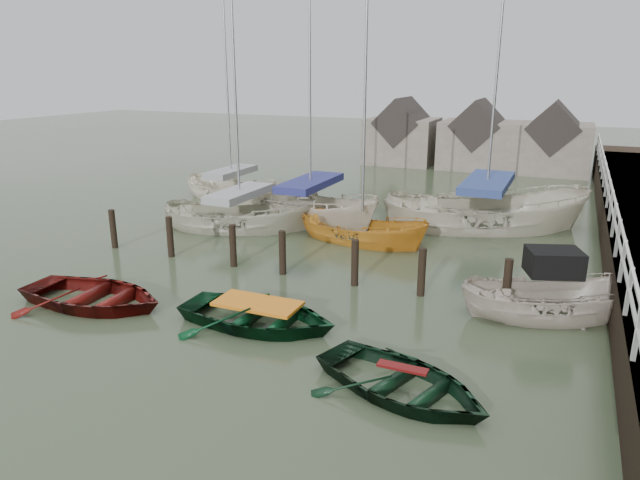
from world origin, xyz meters
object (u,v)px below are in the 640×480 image
at_px(sailboat_a, 241,227).
at_px(sailboat_d, 484,226).
at_px(sailboat_b, 311,220).
at_px(motorboat, 547,315).
at_px(rowboat_green, 258,326).
at_px(rowboat_red, 95,305).
at_px(rowboat_dkgreen, 401,393).
at_px(sailboat_e, 232,198).
at_px(sailboat_c, 362,241).

distance_m(sailboat_a, sailboat_d, 9.84).
bearing_deg(sailboat_b, motorboat, -103.43).
xyz_separation_m(rowboat_green, sailboat_d, (3.77, 11.72, 0.06)).
bearing_deg(rowboat_red, sailboat_d, -37.34).
distance_m(rowboat_red, rowboat_dkgreen, 8.91).
height_order(sailboat_b, sailboat_e, sailboat_b).
relative_size(rowboat_red, sailboat_a, 0.40).
height_order(sailboat_b, sailboat_c, sailboat_b).
distance_m(rowboat_red, rowboat_green, 4.77).
bearing_deg(sailboat_e, sailboat_a, -128.92).
bearing_deg(sailboat_d, rowboat_red, 124.04).
relative_size(rowboat_green, sailboat_a, 0.39).
distance_m(sailboat_b, sailboat_c, 3.51).
bearing_deg(sailboat_b, sailboat_d, -54.57).
distance_m(rowboat_dkgreen, motorboat, 5.54).
bearing_deg(sailboat_a, motorboat, -128.64).
xyz_separation_m(rowboat_green, sailboat_e, (-8.43, 12.13, 0.06)).
bearing_deg(rowboat_red, rowboat_green, -84.72).
bearing_deg(rowboat_green, sailboat_a, 33.23).
height_order(sailboat_c, sailboat_d, sailboat_d).
bearing_deg(motorboat, rowboat_dkgreen, 134.39).
bearing_deg(rowboat_dkgreen, rowboat_green, 88.49).
xyz_separation_m(rowboat_dkgreen, sailboat_e, (-12.58, 13.70, 0.06)).
xyz_separation_m(sailboat_a, sailboat_c, (5.05, 0.35, -0.05)).
bearing_deg(sailboat_a, rowboat_red, 164.29).
relative_size(rowboat_dkgreen, sailboat_a, 0.35).
distance_m(rowboat_green, sailboat_b, 10.33).
distance_m(sailboat_a, sailboat_c, 5.06).
xyz_separation_m(rowboat_red, rowboat_dkgreen, (8.87, -0.89, 0.00)).
bearing_deg(rowboat_green, sailboat_d, -18.74).
bearing_deg(sailboat_d, sailboat_b, 83.67).
height_order(motorboat, sailboat_c, sailboat_c).
distance_m(rowboat_green, rowboat_dkgreen, 4.43).
distance_m(sailboat_b, sailboat_d, 7.12).
height_order(rowboat_green, sailboat_a, sailboat_a).
relative_size(rowboat_red, rowboat_green, 1.02).
relative_size(motorboat, sailboat_b, 0.39).
bearing_deg(motorboat, rowboat_green, 97.86).
xyz_separation_m(rowboat_red, sailboat_e, (-3.70, 12.81, 0.06)).
distance_m(rowboat_dkgreen, sailboat_a, 13.11).
height_order(rowboat_dkgreen, sailboat_b, sailboat_b).
distance_m(rowboat_green, sailboat_c, 7.98).
distance_m(rowboat_green, motorboat, 7.42).
height_order(sailboat_a, sailboat_c, sailboat_a).
height_order(rowboat_green, sailboat_c, sailboat_c).
relative_size(rowboat_dkgreen, sailboat_b, 0.30).
distance_m(motorboat, sailboat_c, 8.13).
xyz_separation_m(rowboat_dkgreen, sailboat_d, (-0.38, 13.29, 0.06)).
bearing_deg(motorboat, sailboat_c, 36.26).
xyz_separation_m(rowboat_red, sailboat_c, (4.59, 8.67, 0.02)).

